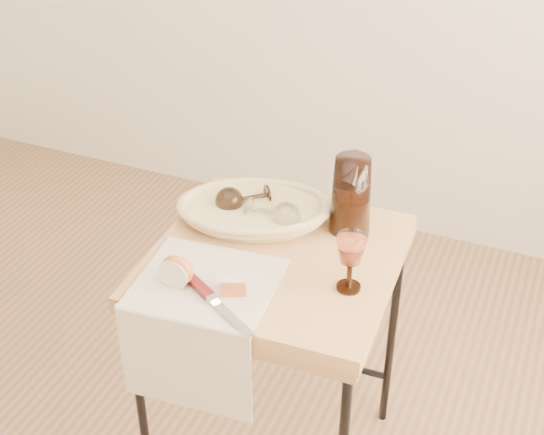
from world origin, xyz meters
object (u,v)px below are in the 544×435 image
at_px(bread_basket, 255,212).
at_px(table_knife, 215,301).
at_px(side_table, 275,365).
at_px(goblet_lying_a, 246,198).
at_px(goblet_lying_b, 270,213).
at_px(apple_half, 177,270).
at_px(tea_towel, 206,283).
at_px(wine_goblet, 350,263).
at_px(pitcher, 351,195).

distance_m(bread_basket, table_knife, 0.37).
distance_m(side_table, goblet_lying_a, 0.47).
bearing_deg(goblet_lying_b, apple_half, -110.12).
bearing_deg(tea_towel, goblet_lying_a, 92.25).
height_order(side_table, goblet_lying_b, goblet_lying_b).
relative_size(goblet_lying_a, goblet_lying_b, 1.01).
xyz_separation_m(tea_towel, apple_half, (-0.06, -0.03, 0.04)).
height_order(tea_towel, table_knife, table_knife).
height_order(bread_basket, goblet_lying_b, goblet_lying_b).
distance_m(goblet_lying_a, wine_goblet, 0.40).
bearing_deg(goblet_lying_a, table_knife, 63.06).
height_order(goblet_lying_a, goblet_lying_b, goblet_lying_a).
bearing_deg(pitcher, apple_half, -107.18).
distance_m(bread_basket, pitcher, 0.26).
bearing_deg(goblet_lying_b, pitcher, 22.11).
relative_size(side_table, table_knife, 3.02).
bearing_deg(bread_basket, apple_half, -119.99).
relative_size(goblet_lying_b, table_knife, 0.49).
bearing_deg(bread_basket, pitcher, -7.40).
bearing_deg(pitcher, goblet_lying_a, -150.71).
height_order(tea_towel, apple_half, apple_half).
xyz_separation_m(tea_towel, goblet_lying_a, (-0.04, 0.31, 0.05)).
relative_size(pitcher, wine_goblet, 1.66).
bearing_deg(pitcher, tea_towel, -103.06).
xyz_separation_m(bread_basket, apple_half, (-0.05, -0.32, 0.02)).
bearing_deg(tea_towel, goblet_lying_b, 75.35).
bearing_deg(bread_basket, goblet_lying_a, 132.48).
bearing_deg(goblet_lying_a, goblet_lying_b, 114.94).
relative_size(bread_basket, wine_goblet, 2.43).
height_order(tea_towel, goblet_lying_b, goblet_lying_b).
relative_size(tea_towel, goblet_lying_b, 2.64).
bearing_deg(table_knife, wine_goblet, 65.63).
height_order(side_table, apple_half, apple_half).
height_order(bread_basket, wine_goblet, wine_goblet).
distance_m(bread_basket, wine_goblet, 0.37).
bearing_deg(tea_towel, wine_goblet, 15.13).
bearing_deg(tea_towel, table_knife, -54.15).
xyz_separation_m(side_table, wine_goblet, (0.21, -0.06, 0.46)).
bearing_deg(pitcher, goblet_lying_b, -136.51).
relative_size(tea_towel, wine_goblet, 2.17).
bearing_deg(wine_goblet, apple_half, -158.99).
relative_size(bread_basket, goblet_lying_b, 2.96).
xyz_separation_m(goblet_lying_a, wine_goblet, (0.35, -0.20, 0.02)).
relative_size(side_table, apple_half, 9.36).
bearing_deg(side_table, tea_towel, -120.09).
relative_size(bread_basket, table_knife, 1.44).
xyz_separation_m(tea_towel, pitcher, (0.24, 0.35, 0.10)).
bearing_deg(tea_towel, side_table, 54.71).
xyz_separation_m(bread_basket, pitcher, (0.24, 0.06, 0.08)).
height_order(goblet_lying_a, table_knife, goblet_lying_a).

